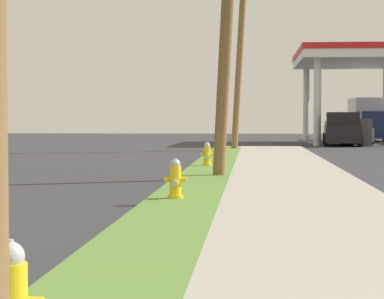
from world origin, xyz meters
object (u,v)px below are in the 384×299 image
at_px(car_silver_by_near_pump, 353,132).
at_px(truck_black_on_apron, 342,130).
at_px(fire_hydrant_second, 175,181).
at_px(utility_pole_background, 240,58).
at_px(utility_pole_midground, 227,13).
at_px(fire_hydrant_third, 207,155).
at_px(truck_navy_at_forecourt, 367,120).
at_px(fire_hydrant_fourth, 221,144).

height_order(car_silver_by_near_pump, truck_black_on_apron, truck_black_on_apron).
height_order(fire_hydrant_second, utility_pole_background, utility_pole_background).
height_order(fire_hydrant_second, utility_pole_midground, utility_pole_midground).
relative_size(fire_hydrant_second, utility_pole_background, 0.08).
bearing_deg(fire_hydrant_third, utility_pole_midground, -80.01).
bearing_deg(truck_navy_at_forecourt, utility_pole_background, -115.69).
bearing_deg(utility_pole_midground, fire_hydrant_fourth, 92.81).
bearing_deg(fire_hydrant_second, truck_black_on_apron, 78.01).
bearing_deg(truck_black_on_apron, fire_hydrant_second, -101.99).
relative_size(fire_hydrant_second, fire_hydrant_fourth, 1.00).
distance_m(utility_pole_background, truck_black_on_apron, 10.55).
height_order(fire_hydrant_second, truck_black_on_apron, truck_black_on_apron).
height_order(fire_hydrant_third, utility_pole_background, utility_pole_background).
height_order(fire_hydrant_third, truck_navy_at_forecourt, truck_navy_at_forecourt).
relative_size(fire_hydrant_fourth, car_silver_by_near_pump, 0.16).
bearing_deg(utility_pole_background, fire_hydrant_fourth, -100.90).
bearing_deg(fire_hydrant_fourth, fire_hydrant_second, -90.20).
bearing_deg(utility_pole_midground, truck_navy_at_forecourt, 76.30).
bearing_deg(utility_pole_background, car_silver_by_near_pump, 59.11).
xyz_separation_m(fire_hydrant_second, fire_hydrant_fourth, (0.07, 20.03, 0.00)).
xyz_separation_m(fire_hydrant_second, utility_pole_midground, (0.78, 5.60, 3.88)).
bearing_deg(car_silver_by_near_pump, utility_pole_midground, -103.36).
relative_size(fire_hydrant_second, fire_hydrant_third, 1.00).
relative_size(car_silver_by_near_pump, truck_navy_at_forecourt, 0.71).
distance_m(fire_hydrant_second, utility_pole_midground, 6.85).
bearing_deg(car_silver_by_near_pump, fire_hydrant_fourth, -116.56).
xyz_separation_m(utility_pole_midground, car_silver_by_near_pump, (7.17, 30.19, -3.60)).
relative_size(utility_pole_midground, car_silver_by_near_pump, 1.81).
height_order(car_silver_by_near_pump, truck_navy_at_forecourt, truck_navy_at_forecourt).
height_order(fire_hydrant_fourth, truck_black_on_apron, truck_black_on_apron).
height_order(truck_navy_at_forecourt, truck_black_on_apron, truck_navy_at_forecourt).
bearing_deg(truck_navy_at_forecourt, utility_pole_midground, -103.70).
relative_size(fire_hydrant_third, utility_pole_background, 0.08).
xyz_separation_m(fire_hydrant_fourth, utility_pole_background, (0.74, 3.82, 4.17)).
distance_m(fire_hydrant_fourth, car_silver_by_near_pump, 17.62).
xyz_separation_m(fire_hydrant_fourth, car_silver_by_near_pump, (7.88, 15.76, 0.28)).
xyz_separation_m(utility_pole_midground, truck_navy_at_forecourt, (9.00, 36.90, -2.83)).
distance_m(utility_pole_midground, truck_black_on_apron, 27.03).
relative_size(fire_hydrant_fourth, truck_navy_at_forecourt, 0.12).
bearing_deg(car_silver_by_near_pump, fire_hydrant_third, -107.07).
bearing_deg(truck_navy_at_forecourt, truck_black_on_apron, -105.73).
xyz_separation_m(fire_hydrant_third, fire_hydrant_fourth, (0.06, 10.09, 0.00)).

